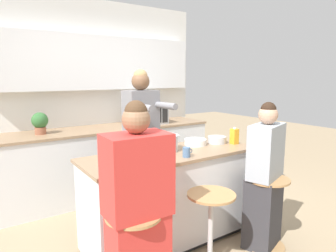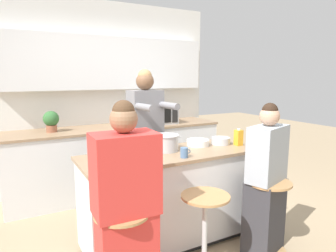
{
  "view_description": "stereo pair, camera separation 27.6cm",
  "coord_description": "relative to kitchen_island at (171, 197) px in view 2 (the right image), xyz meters",
  "views": [
    {
      "loc": [
        -1.59,
        -2.29,
        1.64
      ],
      "look_at": [
        0.0,
        0.06,
        1.17
      ],
      "focal_mm": 32.0,
      "sensor_mm": 36.0,
      "label": 1
    },
    {
      "loc": [
        -1.36,
        -2.43,
        1.64
      ],
      "look_at": [
        0.0,
        0.06,
        1.17
      ],
      "focal_mm": 32.0,
      "sensor_mm": 36.0,
      "label": 2
    }
  ],
  "objects": [
    {
      "name": "person_cooking",
      "position": [
        0.01,
        0.6,
        0.4
      ],
      "size": [
        0.41,
        0.56,
        1.72
      ],
      "rotation": [
        0.0,
        0.0,
        0.08
      ],
      "color": "#383842",
      "rests_on": "ground_plane"
    },
    {
      "name": "mixing_bowl_steel",
      "position": [
        0.39,
        0.12,
        0.48
      ],
      "size": [
        0.24,
        0.24,
        0.06
      ],
      "color": "white",
      "rests_on": "kitchen_island"
    },
    {
      "name": "fruit_bowl",
      "position": [
        0.65,
        0.06,
        0.49
      ],
      "size": [
        0.2,
        0.2,
        0.07
      ],
      "color": "#B7BABC",
      "rests_on": "kitchen_island"
    },
    {
      "name": "kitchen_island",
      "position": [
        0.0,
        0.0,
        0.0
      ],
      "size": [
        1.75,
        0.64,
        0.92
      ],
      "color": "black",
      "rests_on": "ground_plane"
    },
    {
      "name": "ground_plane",
      "position": [
        0.0,
        0.0,
        -0.46
      ],
      "size": [
        16.0,
        16.0,
        0.0
      ],
      "primitive_type": "plane",
      "color": "tan"
    },
    {
      "name": "cooking_pot",
      "position": [
        -0.01,
        0.1,
        0.53
      ],
      "size": [
        0.36,
        0.27,
        0.16
      ],
      "color": "#B7BABC",
      "rests_on": "kitchen_island"
    },
    {
      "name": "potted_plant",
      "position": [
        -0.87,
        1.55,
        0.63
      ],
      "size": [
        0.19,
        0.19,
        0.27
      ],
      "color": "#93563D",
      "rests_on": "back_counter"
    },
    {
      "name": "bar_stool_leftmost",
      "position": [
        -0.7,
        -0.54,
        -0.07
      ],
      "size": [
        0.4,
        0.4,
        0.69
      ],
      "color": "tan",
      "rests_on": "ground_plane"
    },
    {
      "name": "person_seated_near",
      "position": [
        0.69,
        -0.55,
        0.17
      ],
      "size": [
        0.47,
        0.37,
        1.41
      ],
      "rotation": [
        0.0,
        0.0,
        0.32
      ],
      "color": "#333338",
      "rests_on": "ground_plane"
    },
    {
      "name": "back_counter",
      "position": [
        0.0,
        1.55,
        0.01
      ],
      "size": [
        3.0,
        0.7,
        0.94
      ],
      "color": "silver",
      "rests_on": "ground_plane"
    },
    {
      "name": "coffee_cup_near",
      "position": [
        0.02,
        -0.21,
        0.5
      ],
      "size": [
        0.1,
        0.07,
        0.09
      ],
      "color": "#4C7099",
      "rests_on": "kitchen_island"
    },
    {
      "name": "person_wrapped_blanket",
      "position": [
        -0.67,
        -0.55,
        0.24
      ],
      "size": [
        0.45,
        0.3,
        1.49
      ],
      "rotation": [
        0.0,
        0.0,
        -0.03
      ],
      "color": "red",
      "rests_on": "ground_plane"
    },
    {
      "name": "wall_back",
      "position": [
        0.0,
        1.89,
        1.08
      ],
      "size": [
        3.23,
        0.22,
        2.7
      ],
      "color": "silver",
      "rests_on": "ground_plane"
    },
    {
      "name": "juice_carton",
      "position": [
        0.78,
        -0.07,
        0.53
      ],
      "size": [
        0.07,
        0.07,
        0.18
      ],
      "color": "gold",
      "rests_on": "kitchen_island"
    },
    {
      "name": "bar_stool_center",
      "position": [
        0.0,
        -0.57,
        -0.07
      ],
      "size": [
        0.4,
        0.4,
        0.69
      ],
      "color": "tan",
      "rests_on": "ground_plane"
    },
    {
      "name": "microwave",
      "position": [
        0.63,
        1.5,
        0.62
      ],
      "size": [
        0.49,
        0.36,
        0.3
      ],
      "color": "#B2B5B7",
      "rests_on": "back_counter"
    },
    {
      "name": "bar_stool_rightmost",
      "position": [
        0.7,
        -0.59,
        -0.07
      ],
      "size": [
        0.4,
        0.4,
        0.69
      ],
      "color": "tan",
      "rests_on": "ground_plane"
    }
  ]
}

